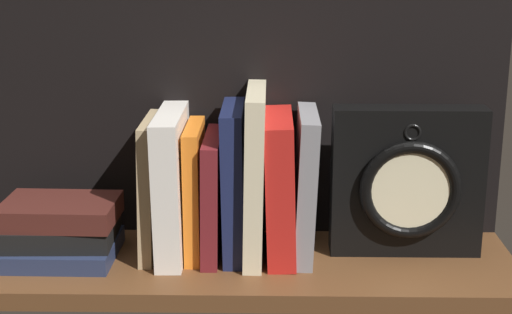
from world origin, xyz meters
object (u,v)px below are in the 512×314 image
object	(u,v)px
book_navy_bierce	(233,181)
book_cream_twain	(255,173)
book_maroon_dawkins	(213,195)
book_white_catcher	(172,184)
book_red_requiem	(280,186)
book_orange_pandolfini	(195,190)
framed_clock	(407,182)
book_gray_chess	(305,184)
book_stack_side	(58,229)
book_tan_shortstories	(151,187)

from	to	relation	value
book_navy_bierce	book_cream_twain	world-z (taller)	book_cream_twain
book_maroon_dawkins	book_white_catcher	bearing A→B (deg)	180.00
book_white_catcher	book_red_requiem	bearing A→B (deg)	0.00
book_orange_pandolfini	framed_clock	size ratio (longest dim) A/B	0.88
book_orange_pandolfini	book_gray_chess	bearing A→B (deg)	0.00
book_navy_bierce	book_stack_side	xyz separation A→B (cm)	(-24.97, -2.01, -6.75)
book_maroon_dawkins	book_gray_chess	xyz separation A→B (cm)	(13.20, 0.00, 1.70)
book_maroon_dawkins	book_navy_bierce	distance (cm)	3.62
book_cream_twain	framed_clock	bearing A→B (deg)	0.68
book_tan_shortstories	book_stack_side	world-z (taller)	book_tan_shortstories
book_white_catcher	framed_clock	world-z (taller)	framed_clock
book_orange_pandolfini	framed_clock	distance (cm)	30.32
book_cream_twain	framed_clock	xyz separation A→B (cm)	(21.70, 0.26, -1.30)
book_orange_pandolfini	book_navy_bierce	size ratio (longest dim) A/B	0.87
book_maroon_dawkins	framed_clock	bearing A→B (deg)	0.53
book_navy_bierce	book_cream_twain	xyz separation A→B (cm)	(3.10, 0.00, 1.17)
book_tan_shortstories	book_white_catcher	distance (cm)	3.10
book_white_catcher	book_gray_chess	xyz separation A→B (cm)	(18.95, 0.00, 0.05)
book_stack_side	book_white_catcher	bearing A→B (deg)	7.04
book_cream_twain	book_maroon_dawkins	bearing A→B (deg)	180.00
book_navy_bierce	book_white_catcher	bearing A→B (deg)	180.00
book_cream_twain	book_gray_chess	xyz separation A→B (cm)	(7.16, 0.00, -1.58)
book_navy_bierce	book_gray_chess	world-z (taller)	book_navy_bierce
book_orange_pandolfini	framed_clock	xyz separation A→B (cm)	(30.29, 0.26, 1.25)
book_red_requiem	framed_clock	bearing A→B (deg)	0.82
book_cream_twain	book_gray_chess	distance (cm)	7.33
book_cream_twain	book_red_requiem	world-z (taller)	book_cream_twain
book_red_requiem	book_gray_chess	world-z (taller)	book_gray_chess
book_maroon_dawkins	book_navy_bierce	world-z (taller)	book_navy_bierce
book_navy_bierce	framed_clock	size ratio (longest dim) A/B	1.01
book_tan_shortstories	framed_clock	xyz separation A→B (cm)	(36.57, 0.26, 0.79)
book_orange_pandolfini	book_navy_bierce	xyz separation A→B (cm)	(5.49, 0.00, 1.37)
book_maroon_dawkins	framed_clock	world-z (taller)	framed_clock
book_navy_bierce	book_gray_chess	distance (cm)	10.26
book_maroon_dawkins	book_red_requiem	size ratio (longest dim) A/B	0.86
book_white_catcher	book_cream_twain	size ratio (longest dim) A/B	0.86
book_orange_pandolfini	book_cream_twain	xyz separation A→B (cm)	(8.59, 0.00, 2.54)
book_cream_twain	book_gray_chess	bearing A→B (deg)	0.00
book_red_requiem	book_orange_pandolfini	bearing A→B (deg)	180.00
book_white_catcher	book_stack_side	distance (cm)	17.56
book_stack_side	book_gray_chess	bearing A→B (deg)	3.26
book_orange_pandolfini	book_gray_chess	size ratio (longest dim) A/B	0.91
book_cream_twain	framed_clock	size ratio (longest dim) A/B	1.12
book_red_requiem	book_cream_twain	bearing A→B (deg)	180.00
book_white_catcher	book_orange_pandolfini	world-z (taller)	book_white_catcher
book_gray_chess	framed_clock	world-z (taller)	framed_clock
book_white_catcher	book_maroon_dawkins	distance (cm)	5.98
book_maroon_dawkins	book_gray_chess	bearing A→B (deg)	0.00
book_navy_bierce	book_red_requiem	bearing A→B (deg)	0.00
book_white_catcher	book_red_requiem	distance (cm)	15.38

